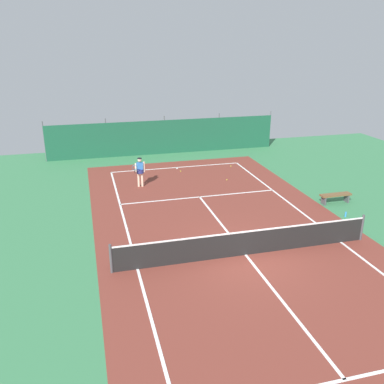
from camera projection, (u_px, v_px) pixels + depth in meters
The scene contains 11 objects.
ground_plane at pixel (245, 255), 15.77m from camera, with size 36.00×36.00×0.00m, color #387A4C.
court_surface at pixel (245, 255), 15.77m from camera, with size 11.02×26.60×0.01m.
tennis_net at pixel (246, 243), 15.60m from camera, with size 10.12×0.10×1.10m.
back_fence at pixel (164, 143), 30.11m from camera, with size 16.30×0.98×2.70m.
tennis_player at pixel (140, 170), 22.81m from camera, with size 0.76×0.72×1.64m.
tennis_ball_near_player at pixel (181, 171), 25.76m from camera, with size 0.07×0.07×0.07m, color #CCDB33.
tennis_ball_midcourt at pixel (231, 166), 26.78m from camera, with size 0.07×0.07×0.07m, color #CCDB33.
tennis_ball_by_sideline at pixel (227, 180), 24.18m from camera, with size 0.07×0.07×0.07m, color #CCDB33.
parked_car at pixel (203, 132), 32.87m from camera, with size 2.44×4.40×1.68m.
courtside_bench at pixel (336, 196), 20.65m from camera, with size 1.60×0.40×0.49m.
water_bottle at pixel (346, 214), 19.14m from camera, with size 0.08×0.08×0.24m, color #338CD8.
Camera 1 is at (-5.54, -13.01, 7.66)m, focal length 38.89 mm.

